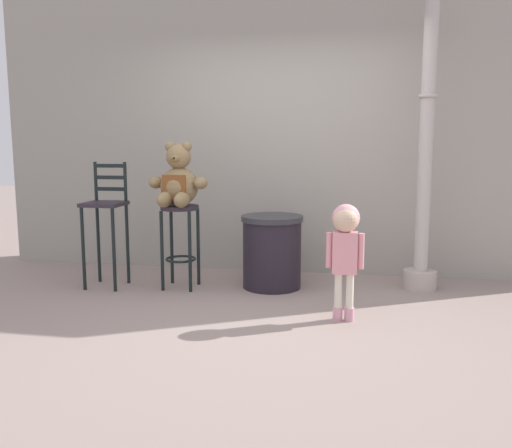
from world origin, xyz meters
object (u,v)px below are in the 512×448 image
at_px(bar_stool_with_teddy, 180,230).
at_px(trash_bin, 272,251).
at_px(teddy_bear, 178,182).
at_px(child_walking, 345,237).
at_px(lamppost, 425,156).
at_px(bar_chair_empty, 106,214).

xyz_separation_m(bar_stool_with_teddy, trash_bin, (0.86, 0.17, -0.21)).
bearing_deg(teddy_bear, trash_bin, 13.05).
distance_m(bar_stool_with_teddy, child_walking, 1.71).
distance_m(bar_stool_with_teddy, teddy_bear, 0.46).
distance_m(child_walking, lamppost, 1.39).
bearing_deg(child_walking, trash_bin, 127.27).
height_order(bar_stool_with_teddy, child_walking, child_walking).
height_order(trash_bin, bar_chair_empty, bar_chair_empty).
height_order(teddy_bear, lamppost, lamppost).
height_order(bar_stool_with_teddy, lamppost, lamppost).
bearing_deg(teddy_bear, lamppost, 9.61).
relative_size(trash_bin, lamppost, 0.22).
xyz_separation_m(bar_stool_with_teddy, bar_chair_empty, (-0.72, -0.07, 0.14)).
distance_m(teddy_bear, bar_chair_empty, 0.79).
relative_size(child_walking, lamppost, 0.29).
xyz_separation_m(teddy_bear, lamppost, (2.25, 0.38, 0.24)).
xyz_separation_m(trash_bin, bar_chair_empty, (-1.58, -0.24, 0.35)).
bearing_deg(bar_chair_empty, child_walking, -15.57).
bearing_deg(trash_bin, bar_chair_empty, -171.44).
bearing_deg(bar_stool_with_teddy, child_walking, -24.21).
bearing_deg(lamppost, bar_stool_with_teddy, -171.09).
xyz_separation_m(child_walking, lamppost, (0.69, 1.05, 0.59)).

